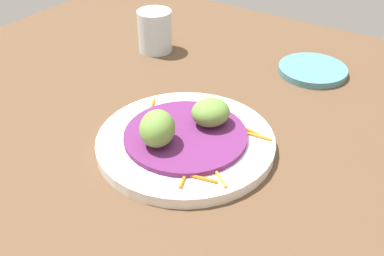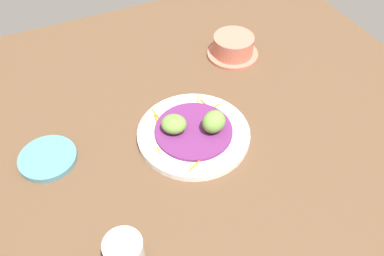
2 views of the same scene
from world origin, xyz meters
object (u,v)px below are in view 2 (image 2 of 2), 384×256
at_px(terracotta_bowl, 233,47).
at_px(water_glass, 125,255).
at_px(side_plate_small, 48,158).
at_px(guac_scoop_left, 214,122).
at_px(main_plate, 194,134).
at_px(guac_scoop_center, 174,124).

relative_size(terracotta_bowl, water_glass, 1.73).
bearing_deg(water_glass, side_plate_small, -75.15).
xyz_separation_m(guac_scoop_left, side_plate_small, (0.33, -0.08, -0.04)).
bearing_deg(main_plate, guac_scoop_center, -23.24).
bearing_deg(guac_scoop_center, guac_scoop_left, 156.76).
height_order(main_plate, side_plate_small, main_plate).
relative_size(main_plate, guac_scoop_left, 4.46).
height_order(guac_scoop_left, guac_scoop_center, guac_scoop_left).
distance_m(side_plate_small, water_glass, 0.29).
xyz_separation_m(main_plate, side_plate_small, (0.29, -0.06, -0.00)).
relative_size(guac_scoop_center, terracotta_bowl, 0.40).
xyz_separation_m(guac_scoop_left, water_glass, (0.26, 0.20, -0.01)).
bearing_deg(side_plate_small, water_glass, 104.85).
bearing_deg(main_plate, terracotta_bowl, -134.14).
xyz_separation_m(terracotta_bowl, water_glass, (0.43, 0.43, 0.01)).
xyz_separation_m(side_plate_small, terracotta_bowl, (-0.50, -0.15, 0.02)).
distance_m(main_plate, water_glass, 0.31).
bearing_deg(guac_scoop_left, water_glass, 37.82).
distance_m(guac_scoop_left, water_glass, 0.32).
height_order(guac_scoop_left, terracotta_bowl, guac_scoop_left).
relative_size(guac_scoop_left, terracotta_bowl, 0.41).
bearing_deg(guac_scoop_left, side_plate_small, -13.75).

